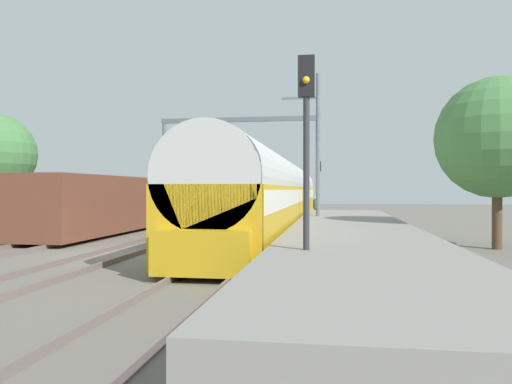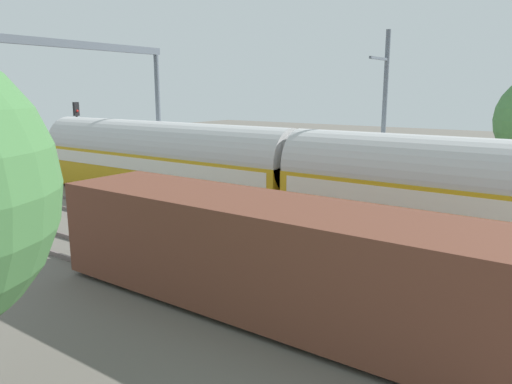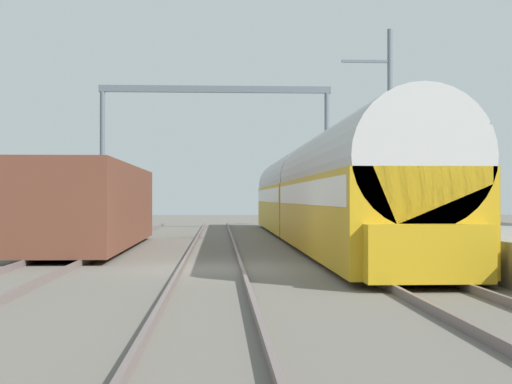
% 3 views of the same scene
% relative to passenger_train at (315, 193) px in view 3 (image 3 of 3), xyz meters
% --- Properties ---
extents(ground, '(120.00, 120.00, 0.00)m').
position_rel_passenger_train_xyz_m(ground, '(-4.10, -11.58, -1.97)').
color(ground, '#676259').
extents(track_far_west, '(1.52, 60.00, 0.16)m').
position_rel_passenger_train_xyz_m(track_far_west, '(-8.19, -11.58, -1.89)').
color(track_far_west, '#6D5E5C').
rests_on(track_far_west, ground).
extents(track_west, '(1.52, 60.00, 0.16)m').
position_rel_passenger_train_xyz_m(track_west, '(-4.10, -11.58, -1.89)').
color(track_west, '#6D5E5C').
rests_on(track_west, ground).
extents(track_east, '(1.52, 60.00, 0.16)m').
position_rel_passenger_train_xyz_m(track_east, '(0.00, -11.58, -1.89)').
color(track_east, '#6D5E5C').
rests_on(track_east, ground).
extents(platform, '(4.40, 28.00, 0.90)m').
position_rel_passenger_train_xyz_m(platform, '(3.82, -9.58, -1.52)').
color(platform, gray).
rests_on(platform, ground).
extents(passenger_train, '(2.93, 32.85, 3.82)m').
position_rel_passenger_train_xyz_m(passenger_train, '(0.00, 0.00, 0.00)').
color(passenger_train, gold).
rests_on(passenger_train, ground).
extents(freight_car, '(2.80, 13.00, 2.70)m').
position_rel_passenger_train_xyz_m(freight_car, '(-8.19, -4.29, -0.50)').
color(freight_car, brown).
rests_on(freight_car, ground).
extents(person_crossing, '(0.38, 0.46, 1.73)m').
position_rel_passenger_train_xyz_m(person_crossing, '(1.93, 8.12, -0.94)').
color(person_crossing, '#2F2F2F').
rests_on(person_crossing, ground).
extents(railway_signal_far, '(0.36, 0.30, 4.78)m').
position_rel_passenger_train_xyz_m(railway_signal_far, '(1.92, 18.06, 1.10)').
color(railway_signal_far, '#2D2D33').
rests_on(railway_signal_far, ground).
extents(catenary_gantry, '(12.59, 0.28, 7.86)m').
position_rel_passenger_train_xyz_m(catenary_gantry, '(-4.10, 10.39, 3.67)').
color(catenary_gantry, slate).
rests_on(catenary_gantry, ground).
extents(catenary_pole_east_mid, '(1.90, 0.20, 8.00)m').
position_rel_passenger_train_xyz_m(catenary_pole_east_mid, '(2.35, -2.90, 2.18)').
color(catenary_pole_east_mid, slate).
rests_on(catenary_pole_east_mid, ground).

